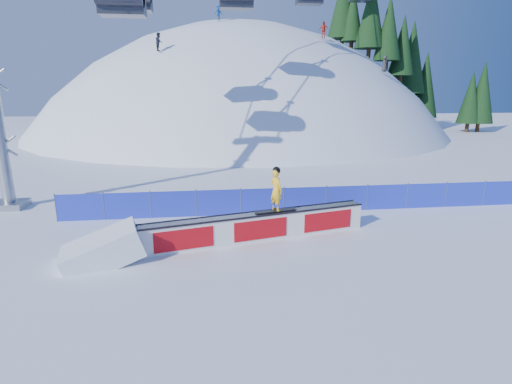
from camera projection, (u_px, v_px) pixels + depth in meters
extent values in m
plane|color=white|center=(335.00, 249.00, 14.33)|extent=(160.00, 160.00, 0.00)
sphere|color=white|center=(240.00, 254.00, 59.17)|extent=(64.00, 64.00, 64.00)
cylinder|color=#372416|center=(342.00, 47.00, 54.40)|extent=(0.50, 0.50, 1.40)
cone|color=black|center=(343.00, 15.00, 53.39)|extent=(3.08, 3.08, 6.99)
cylinder|color=#372416|center=(336.00, 52.00, 57.61)|extent=(0.50, 0.50, 1.40)
cone|color=black|center=(338.00, 14.00, 56.32)|extent=(4.05, 4.05, 9.21)
cylinder|color=#372416|center=(356.00, 64.00, 57.88)|extent=(0.50, 0.50, 1.40)
cone|color=black|center=(358.00, 28.00, 56.66)|extent=(3.79, 3.79, 8.61)
cylinder|color=#372416|center=(400.00, 79.00, 50.37)|extent=(0.50, 0.50, 1.40)
cone|color=black|center=(404.00, 34.00, 49.05)|extent=(4.16, 4.16, 9.46)
cylinder|color=#372416|center=(381.00, 72.00, 54.64)|extent=(0.50, 0.50, 1.40)
cone|color=black|center=(383.00, 36.00, 53.49)|extent=(3.56, 3.56, 8.09)
cylinder|color=#372416|center=(394.00, 91.00, 57.16)|extent=(0.50, 0.50, 1.40)
cone|color=black|center=(397.00, 51.00, 55.81)|extent=(4.25, 4.25, 9.67)
cylinder|color=#372416|center=(393.00, 102.00, 60.25)|extent=(0.50, 0.50, 1.40)
cone|color=black|center=(396.00, 66.00, 58.94)|extent=(4.12, 4.12, 9.37)
cylinder|color=#372416|center=(409.00, 112.00, 58.20)|extent=(0.50, 0.50, 1.40)
cone|color=black|center=(412.00, 82.00, 57.14)|extent=(3.25, 3.25, 7.38)
cylinder|color=#372416|center=(436.00, 128.00, 53.56)|extent=(0.50, 0.50, 1.40)
cone|color=black|center=(440.00, 93.00, 52.44)|extent=(3.46, 3.46, 7.86)
cylinder|color=#372416|center=(429.00, 124.00, 60.04)|extent=(0.50, 0.50, 1.40)
cone|color=black|center=(433.00, 91.00, 58.85)|extent=(3.69, 3.69, 8.39)
cylinder|color=#372416|center=(448.00, 124.00, 60.26)|extent=(0.50, 0.50, 1.40)
cone|color=black|center=(451.00, 99.00, 59.34)|extent=(2.74, 2.74, 6.23)
cube|color=#2032C2|center=(305.00, 200.00, 18.51)|extent=(22.00, 0.03, 1.20)
cylinder|color=#394868|center=(56.00, 207.00, 17.17)|extent=(0.05, 0.05, 1.30)
cylinder|color=#394868|center=(104.00, 206.00, 17.41)|extent=(0.05, 0.05, 1.30)
cylinder|color=#394868|center=(151.00, 204.00, 17.65)|extent=(0.05, 0.05, 1.30)
cylinder|color=#394868|center=(196.00, 202.00, 17.89)|extent=(0.05, 0.05, 1.30)
cylinder|color=#394868|center=(241.00, 201.00, 18.13)|extent=(0.05, 0.05, 1.30)
cylinder|color=#394868|center=(284.00, 199.00, 18.37)|extent=(0.05, 0.05, 1.30)
cylinder|color=#394868|center=(326.00, 198.00, 18.61)|extent=(0.05, 0.05, 1.30)
cylinder|color=#394868|center=(367.00, 197.00, 18.85)|extent=(0.05, 0.05, 1.30)
cylinder|color=#394868|center=(407.00, 195.00, 19.10)|extent=(0.05, 0.05, 1.30)
cylinder|color=#394868|center=(446.00, 194.00, 19.34)|extent=(0.05, 0.05, 1.30)
cylinder|color=#394868|center=(484.00, 193.00, 19.58)|extent=(0.05, 0.05, 1.30)
cube|color=#9499A2|center=(11.00, 205.00, 19.33)|extent=(1.40, 1.40, 0.30)
cube|color=white|center=(258.00, 227.00, 15.12)|extent=(8.72, 2.64, 0.99)
cube|color=gray|center=(258.00, 214.00, 14.99)|extent=(8.64, 2.65, 0.04)
cube|color=black|center=(261.00, 216.00, 14.72)|extent=(8.59, 2.14, 0.07)
cube|color=black|center=(255.00, 212.00, 15.25)|extent=(8.59, 2.14, 0.07)
cube|color=red|center=(261.00, 230.00, 14.86)|extent=(8.16, 2.02, 0.75)
cube|color=red|center=(255.00, 225.00, 15.38)|extent=(8.16, 2.02, 0.75)
cube|color=black|center=(276.00, 211.00, 15.23)|extent=(1.67, 0.68, 0.03)
imported|color=yellow|center=(276.00, 190.00, 15.03)|extent=(0.63, 0.70, 1.60)
sphere|color=black|center=(276.00, 171.00, 14.84)|extent=(0.30, 0.30, 0.30)
imported|color=black|center=(159.00, 42.00, 36.98)|extent=(0.66, 0.83, 1.65)
imported|color=red|center=(324.00, 30.00, 42.33)|extent=(1.04, 0.84, 1.65)
imported|color=#1A509C|center=(219.00, 12.00, 43.63)|extent=(1.23, 1.08, 1.65)
imported|color=#292929|center=(385.00, 64.00, 41.75)|extent=(0.75, 0.93, 1.65)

